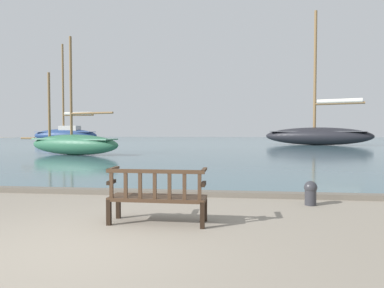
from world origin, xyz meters
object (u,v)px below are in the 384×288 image
sailboat_far_starboard (66,134)px  mooring_bollard (311,192)px  park_bench (157,195)px  sailboat_outer_port (317,134)px  sailboat_centre_channel (73,143)px

sailboat_far_starboard → mooring_bollard: sailboat_far_starboard is taller
park_bench → mooring_bollard: (2.84, 1.76, -0.19)m
sailboat_outer_port → mooring_bollard: (-7.36, -30.18, -0.94)m
park_bench → sailboat_far_starboard: 44.75m
sailboat_far_starboard → mooring_bollard: 44.71m
park_bench → mooring_bollard: 3.34m
sailboat_outer_port → sailboat_centre_channel: bearing=-137.0°
sailboat_centre_channel → sailboat_outer_port: sailboat_outer_port is taller
sailboat_outer_port → sailboat_far_starboard: size_ratio=1.05×
park_bench → sailboat_centre_channel: (-8.48, 14.54, 0.32)m
park_bench → sailboat_far_starboard: sailboat_far_starboard is taller
park_bench → sailboat_centre_channel: sailboat_centre_channel is taller
sailboat_outer_port → mooring_bollard: 31.08m
park_bench → sailboat_far_starboard: size_ratio=0.12×
park_bench → sailboat_outer_port: sailboat_outer_port is taller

